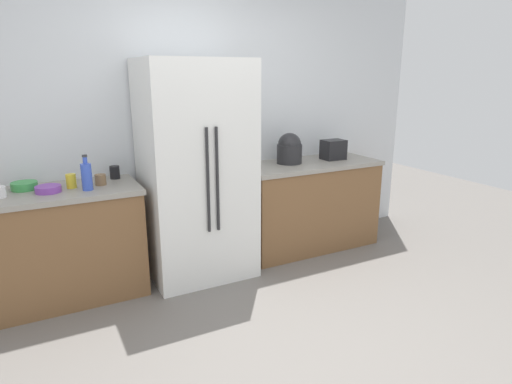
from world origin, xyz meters
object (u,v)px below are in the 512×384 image
Objects in this scene: cup_b at (101,180)px; rice_cooker at (289,149)px; refrigerator at (196,171)px; toaster at (333,150)px; cup_d at (71,181)px; cup_c at (115,172)px; bottle_a at (87,176)px; bowl_c at (48,189)px; bowl_b at (24,186)px.

rice_cooker is at bearing 1.21° from cup_b.
refrigerator is 6.22× the size of rice_cooker.
toaster is 2.50m from cup_d.
toaster is 2.13× the size of cup_c.
refrigerator is at bearing 3.06° from bottle_a.
refrigerator is 1.51m from toaster.
rice_cooker is (-0.51, 0.03, 0.04)m from toaster.
bowl_c is at bearing -160.75° from cup_d.
cup_d is 0.59× the size of bowl_c.
rice_cooker is 1.99m from cup_d.
refrigerator is 10.12× the size of bowl_c.
bowl_b is (-0.68, -0.05, -0.02)m from cup_c.
bowl_c is (-2.16, -0.09, -0.12)m from rice_cooker.
cup_c is at bearing 48.71° from bottle_a.
cup_d is 0.34m from bowl_b.
bowl_c is (-1.16, 0.02, -0.02)m from refrigerator.
bowl_b is (-0.42, 0.24, -0.08)m from bottle_a.
bowl_b is (-1.31, 0.19, -0.01)m from refrigerator.
cup_b is (-1.78, -0.04, -0.10)m from rice_cooker.
refrigerator is at bearing -177.18° from toaster.
rice_cooker reaches higher than toaster.
refrigerator is 1.33m from bowl_b.
bottle_a is 0.49m from bowl_b.
toaster reaches higher than cup_d.
bottle_a is at bearing -176.94° from refrigerator.
refrigerator reaches higher than rice_cooker.
cup_d is (-0.99, 0.08, 0.01)m from refrigerator.
rice_cooker reaches higher than cup_b.
bowl_c is at bearing -178.84° from toaster.
cup_b is at bearing 174.80° from refrigerator.
cup_b is (0.11, 0.12, -0.07)m from bottle_a.
rice_cooker is 2.80× the size of cup_c.
bottle_a reaches higher than cup_d.
cup_b is (-0.78, 0.07, -0.00)m from refrigerator.
rice_cooker is 2.32m from bowl_b.
toaster is 2.67m from bowl_c.
cup_b is at bearing -129.78° from cup_c.
cup_d reaches higher than bowl_b.
toaster is 2.10× the size of cup_d.
bowl_b is 0.23m from bowl_c.
bowl_b is at bearing 177.67° from toaster.
rice_cooker is 1.65m from cup_c.
bowl_b is at bearing 160.98° from cup_d.
toaster is at bearing 2.82° from refrigerator.
bowl_c is (-0.38, -0.05, -0.02)m from cup_b.
toaster is at bearing -0.09° from cup_d.
rice_cooker reaches higher than bottle_a.
cup_b is 0.79× the size of cup_d.
cup_d reaches higher than cup_b.
cup_b is at bearing -178.79° from rice_cooker.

